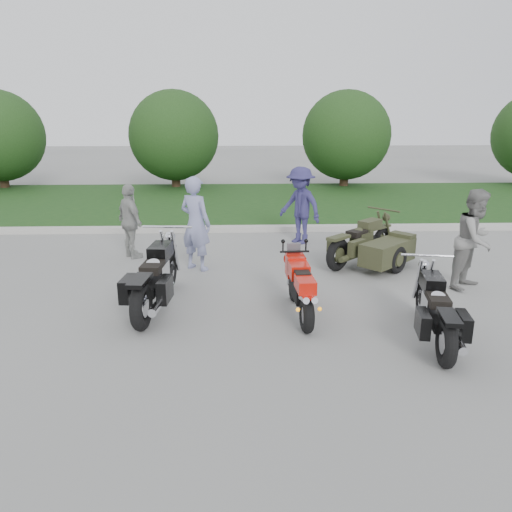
{
  "coord_description": "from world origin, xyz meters",
  "views": [
    {
      "loc": [
        -0.42,
        -7.27,
        3.2
      ],
      "look_at": [
        -0.13,
        0.88,
        0.8
      ],
      "focal_mm": 35.0,
      "sensor_mm": 36.0,
      "label": 1
    }
  ],
  "objects_px": {
    "cruiser_right": "(436,313)",
    "person_stripe": "(196,224)",
    "person_grey": "(475,239)",
    "person_denim": "(300,205)",
    "cruiser_sidecar": "(375,248)",
    "person_back": "(130,221)",
    "sportbike_red": "(300,286)",
    "cruiser_left": "(155,280)"
  },
  "relations": [
    {
      "from": "person_stripe",
      "to": "person_denim",
      "type": "distance_m",
      "value": 3.16
    },
    {
      "from": "cruiser_sidecar",
      "to": "person_stripe",
      "type": "height_order",
      "value": "person_stripe"
    },
    {
      "from": "sportbike_red",
      "to": "person_back",
      "type": "bearing_deg",
      "value": 131.38
    },
    {
      "from": "cruiser_sidecar",
      "to": "person_back",
      "type": "bearing_deg",
      "value": -142.82
    },
    {
      "from": "person_grey",
      "to": "person_back",
      "type": "bearing_deg",
      "value": 120.45
    },
    {
      "from": "sportbike_red",
      "to": "person_stripe",
      "type": "distance_m",
      "value": 3.19
    },
    {
      "from": "sportbike_red",
      "to": "person_stripe",
      "type": "height_order",
      "value": "person_stripe"
    },
    {
      "from": "sportbike_red",
      "to": "cruiser_right",
      "type": "bearing_deg",
      "value": -31.55
    },
    {
      "from": "cruiser_right",
      "to": "person_back",
      "type": "bearing_deg",
      "value": 148.78
    },
    {
      "from": "person_grey",
      "to": "person_denim",
      "type": "distance_m",
      "value": 4.38
    },
    {
      "from": "cruiser_sidecar",
      "to": "person_denim",
      "type": "relative_size",
      "value": 1.1
    },
    {
      "from": "cruiser_sidecar",
      "to": "sportbike_red",
      "type": "bearing_deg",
      "value": -79.36
    },
    {
      "from": "cruiser_sidecar",
      "to": "person_grey",
      "type": "height_order",
      "value": "person_grey"
    },
    {
      "from": "sportbike_red",
      "to": "person_stripe",
      "type": "xyz_separation_m",
      "value": [
        -1.85,
        2.56,
        0.46
      ]
    },
    {
      "from": "person_stripe",
      "to": "person_back",
      "type": "height_order",
      "value": "person_stripe"
    },
    {
      "from": "sportbike_red",
      "to": "person_denim",
      "type": "height_order",
      "value": "person_denim"
    },
    {
      "from": "person_grey",
      "to": "person_denim",
      "type": "xyz_separation_m",
      "value": [
        -2.8,
        3.36,
        0.02
      ]
    },
    {
      "from": "sportbike_red",
      "to": "cruiser_right",
      "type": "distance_m",
      "value": 2.06
    },
    {
      "from": "sportbike_red",
      "to": "cruiser_left",
      "type": "bearing_deg",
      "value": 167.69
    },
    {
      "from": "cruiser_right",
      "to": "person_back",
      "type": "relative_size",
      "value": 1.37
    },
    {
      "from": "cruiser_right",
      "to": "person_grey",
      "type": "distance_m",
      "value": 2.78
    },
    {
      "from": "cruiser_right",
      "to": "cruiser_sidecar",
      "type": "relative_size",
      "value": 1.1
    },
    {
      "from": "person_back",
      "to": "cruiser_sidecar",
      "type": "bearing_deg",
      "value": -137.49
    },
    {
      "from": "cruiser_right",
      "to": "person_stripe",
      "type": "bearing_deg",
      "value": 145.34
    },
    {
      "from": "cruiser_left",
      "to": "cruiser_right",
      "type": "height_order",
      "value": "cruiser_left"
    },
    {
      "from": "sportbike_red",
      "to": "cruiser_sidecar",
      "type": "xyz_separation_m",
      "value": [
        1.88,
        2.52,
        -0.09
      ]
    },
    {
      "from": "person_grey",
      "to": "sportbike_red",
      "type": "bearing_deg",
      "value": 159.31
    },
    {
      "from": "cruiser_right",
      "to": "person_denim",
      "type": "relative_size",
      "value": 1.2
    },
    {
      "from": "cruiser_right",
      "to": "sportbike_red",
      "type": "bearing_deg",
      "value": 160.78
    },
    {
      "from": "cruiser_left",
      "to": "person_denim",
      "type": "height_order",
      "value": "person_denim"
    },
    {
      "from": "cruiser_right",
      "to": "cruiser_left",
      "type": "bearing_deg",
      "value": 171.1
    },
    {
      "from": "person_denim",
      "to": "person_stripe",
      "type": "bearing_deg",
      "value": -92.17
    },
    {
      "from": "cruiser_left",
      "to": "cruiser_right",
      "type": "xyz_separation_m",
      "value": [
        4.15,
        -1.38,
        -0.06
      ]
    },
    {
      "from": "cruiser_left",
      "to": "person_stripe",
      "type": "bearing_deg",
      "value": 82.68
    },
    {
      "from": "cruiser_right",
      "to": "person_grey",
      "type": "xyz_separation_m",
      "value": [
        1.55,
        2.26,
        0.48
      ]
    },
    {
      "from": "cruiser_right",
      "to": "person_back",
      "type": "xyz_separation_m",
      "value": [
        -5.16,
        4.45,
        0.38
      ]
    },
    {
      "from": "cruiser_left",
      "to": "person_denim",
      "type": "relative_size",
      "value": 1.37
    },
    {
      "from": "cruiser_left",
      "to": "cruiser_right",
      "type": "relative_size",
      "value": 1.14
    },
    {
      "from": "cruiser_right",
      "to": "cruiser_sidecar",
      "type": "height_order",
      "value": "cruiser_sidecar"
    },
    {
      "from": "cruiser_right",
      "to": "person_back",
      "type": "distance_m",
      "value": 6.83
    },
    {
      "from": "cruiser_left",
      "to": "sportbike_red",
      "type": "bearing_deg",
      "value": -3.86
    },
    {
      "from": "person_stripe",
      "to": "person_grey",
      "type": "height_order",
      "value": "person_stripe"
    }
  ]
}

